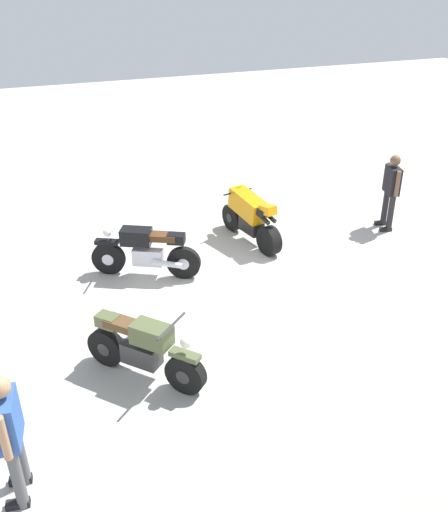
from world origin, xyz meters
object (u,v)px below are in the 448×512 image
object	(u,v)px
person_in_black_shirt	(391,187)
person_in_blue_shirt	(10,432)
motorcycle_olive_vintage	(144,349)
motorcycle_black_cruiser	(146,251)
motorcycle_orange_sportbike	(250,216)

from	to	relation	value
person_in_black_shirt	person_in_blue_shirt	bearing A→B (deg)	43.21
motorcycle_olive_vintage	motorcycle_black_cruiser	size ratio (longest dim) A/B	0.80
motorcycle_black_cruiser	person_in_blue_shirt	distance (m)	5.01
motorcycle_olive_vintage	person_in_black_shirt	distance (m)	6.94
motorcycle_orange_sportbike	person_in_blue_shirt	bearing A→B (deg)	123.42
person_in_blue_shirt	motorcycle_black_cruiser	bearing A→B (deg)	-112.12
motorcycle_olive_vintage	motorcycle_orange_sportbike	xyz separation A→B (m)	(-3.08, -3.51, 0.11)
motorcycle_orange_sportbike	motorcycle_olive_vintage	bearing A→B (deg)	126.11
motorcycle_orange_sportbike	motorcycle_black_cruiser	bearing A→B (deg)	93.23
person_in_blue_shirt	motorcycle_orange_sportbike	bearing A→B (deg)	-126.59
person_in_black_shirt	person_in_blue_shirt	xyz separation A→B (m)	(7.96, 4.59, 0.01)
person_in_black_shirt	motorcycle_orange_sportbike	bearing A→B (deg)	5.33
motorcycle_olive_vintage	person_in_blue_shirt	world-z (taller)	person_in_blue_shirt
motorcycle_olive_vintage	person_in_blue_shirt	distance (m)	2.37
motorcycle_olive_vintage	person_in_black_shirt	xyz separation A→B (m)	(-6.20, -3.08, 0.47)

